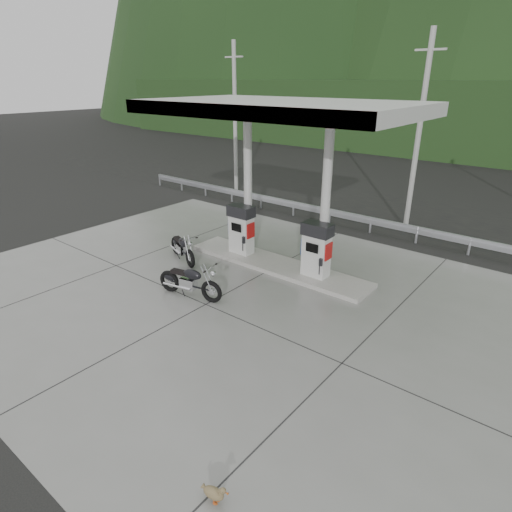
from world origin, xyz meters
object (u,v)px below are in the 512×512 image
Objects in this scene: gas_pump_left at (241,229)px; duck at (214,493)px; gas_pump_right at (316,250)px; motorcycle_right at (190,282)px; motorcycle_left at (182,248)px.

gas_pump_left is 3.98× the size of duck.
gas_pump_right is at bearing 100.61° from duck.
gas_pump_left is 3.58m from motorcycle_right.
gas_pump_right is 4.18m from motorcycle_right.
motorcycle_left is 0.95× the size of motorcycle_right.
gas_pump_left is 1.00× the size of gas_pump_right.
gas_pump_left is at bearing 92.86° from motorcycle_right.
motorcycle_right is at bearing -16.71° from motorcycle_left.
gas_pump_right is at bearing 0.00° from gas_pump_left.
motorcycle_right is (2.30, -1.78, 0.03)m from motorcycle_left.
gas_pump_left is 0.86× the size of motorcycle_right.
motorcycle_left is at bearing 130.34° from duck.
gas_pump_right is 0.91× the size of motorcycle_left.
motorcycle_right is at bearing 129.64° from duck.
motorcycle_right is (-2.32, -3.43, -0.55)m from gas_pump_right.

